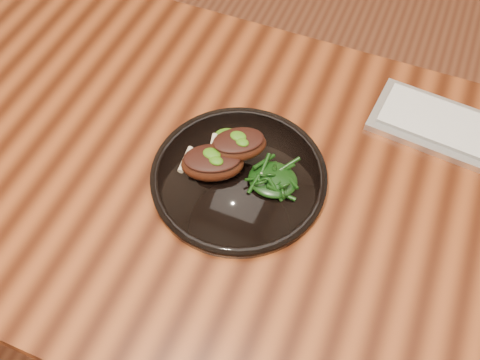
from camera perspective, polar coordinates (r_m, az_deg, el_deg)
name	(u,v)px	position (r m, az deg, el deg)	size (l,w,h in m)	color
desk	(274,215)	(1.01, 3.63, -3.76)	(1.60, 0.80, 0.75)	#371306
plate	(239,176)	(0.94, -0.13, 0.39)	(0.31, 0.31, 0.02)	black
lamb_chop_front	(212,163)	(0.92, -3.00, 1.86)	(0.13, 0.11, 0.05)	#3A170B
lamb_chop_back	(238,145)	(0.92, -0.21, 3.80)	(0.12, 0.11, 0.04)	#3A170B
herb_smear	(233,139)	(0.98, -0.75, 4.41)	(0.07, 0.05, 0.00)	#1F4F08
greens_heap	(273,178)	(0.91, 3.54, 0.24)	(0.09, 0.08, 0.03)	black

